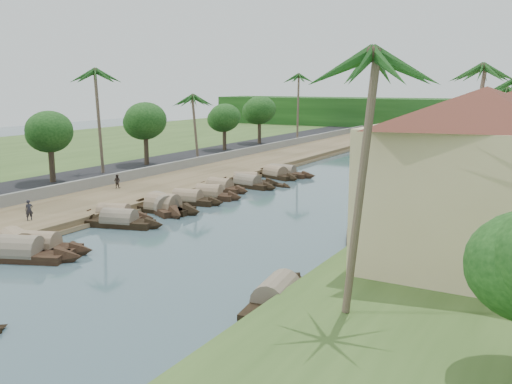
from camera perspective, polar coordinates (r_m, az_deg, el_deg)
The scene contains 41 objects.
ground at distance 43.12m, azimuth -4.58°, elevation -4.75°, with size 220.00×220.00×0.00m, color #3E565D.
left_bank at distance 68.02m, azimuth -6.36°, elevation 1.33°, with size 10.00×180.00×0.80m, color brown.
road at distance 73.23m, azimuth -11.77°, elevation 2.09°, with size 8.00×180.00×1.40m, color black.
retaining_wall at distance 70.39m, azimuth -9.15°, elevation 2.37°, with size 0.40×180.00×1.10m, color gray.
far_left_fill at distance 92.74m, azimuth -24.23°, elevation 3.15°, with size 45.00×220.00×1.35m, color #345020.
treeline at distance 136.58m, azimuth 19.72°, elevation 7.05°, with size 120.00×14.00×8.00m.
bridge at distance 109.33m, azimuth 17.08°, elevation 5.21°, with size 28.00×4.00×2.40m.
building_near at distance 33.06m, azimuth 21.51°, elevation 1.07°, with size 14.85×14.85×10.20m.
sampan_0 at distance 41.32m, azimuth -22.81°, elevation -5.67°, with size 9.46×5.28×2.45m.
sampan_1 at distance 43.10m, azimuth -22.76°, elevation -5.01°, with size 8.04×4.58×2.34m.
sampan_2 at distance 42.38m, azimuth -21.02°, elevation -5.15°, with size 8.41×4.53×2.21m.
sampan_3 at distance 48.02m, azimuth -13.51°, elevation -2.89°, with size 8.09×3.77×2.15m.
sampan_4 at distance 50.18m, azimuth -14.03°, elevation -2.32°, with size 7.57×4.00×2.13m.
sampan_5 at distance 52.66m, azimuth -9.28°, elevation -1.51°, with size 8.23×2.60×2.55m.
sampan_6 at distance 52.90m, azimuth -9.39°, elevation -1.46°, with size 8.35×5.74×2.49m.
sampan_7 at distance 55.83m, azimuth -6.86°, elevation -0.75°, with size 7.91×3.00×2.08m.
sampan_8 at distance 57.81m, azimuth -4.75°, elevation -0.31°, with size 7.36×3.66×2.22m.
sampan_9 at distance 64.29m, azimuth -0.83°, elevation 0.86°, with size 8.34×2.82×2.09m.
sampan_10 at distance 61.94m, azimuth -3.64°, elevation 0.45°, with size 7.55×1.96×2.09m.
sampan_11 at distance 65.40m, azimuth -1.02°, elevation 1.03°, with size 7.99×4.49×2.26m.
sampan_12 at distance 71.89m, azimuth 2.64°, elevation 1.91°, with size 9.28×2.12×2.19m.
sampan_13 at distance 70.72m, azimuth 1.96°, elevation 1.77°, with size 8.16×4.43×2.22m.
sampan_14 at distance 30.72m, azimuth 2.06°, elevation -10.45°, with size 2.94×9.12×2.18m.
sampan_15 at distance 42.79m, azimuth 10.08°, elevation -4.44°, with size 3.50×6.67×1.83m.
sampan_16 at distance 57.94m, azimuth 14.54°, elevation -0.61°, with size 2.00×7.71×1.91m.
canoe_1 at distance 48.72m, azimuth -13.35°, elevation -3.06°, with size 4.26×0.96×0.68m.
canoe_2 at distance 65.73m, azimuth 1.59°, elevation 0.80°, with size 6.00×2.51×0.87m.
palm_0 at distance 24.99m, azimuth 10.18°, elevation 12.84°, with size 3.20×3.20×13.15m.
palm_1 at distance 40.43m, azimuth 19.10°, elevation 7.25°, with size 3.20×3.20×9.97m.
palm_2 at distance 54.36m, azimuth 21.05°, elevation 11.34°, with size 3.20×3.20×13.35m.
palm_3 at distance 74.24m, azimuth 24.16°, elevation 9.91°, with size 3.20×3.20×12.17m.
palm_5 at distance 67.29m, azimuth -15.58°, elevation 11.38°, with size 3.20×3.20×13.09m.
palm_6 at distance 78.25m, azimuth -6.05°, elevation 9.37°, with size 3.20×3.20×9.96m.
palm_7 at distance 88.00m, azimuth 23.69°, elevation 9.30°, with size 3.20×3.20×11.15m.
palm_8 at distance 102.59m, azimuth 4.24°, elevation 11.43°, with size 3.20×3.20×13.11m.
tree_2 at distance 62.60m, azimuth -19.93°, elevation 5.59°, with size 4.74×4.74×7.17m.
tree_3 at distance 73.19m, azimuth -11.01°, elevation 6.90°, with size 5.22×5.22×7.61m.
tree_4 at distance 87.97m, azimuth -3.19°, elevation 7.35°, with size 4.77×4.77×6.86m.
tree_5 at distance 97.41m, azimuth 0.34°, elevation 8.12°, with size 5.32×5.32×7.80m.
person_near at distance 48.78m, azimuth -21.74°, elevation -1.70°, with size 0.60×0.39×1.65m, color #222228.
person_far at distance 60.98m, azimuth -13.72°, elevation 1.06°, with size 0.70×0.55×1.45m, color #2D251F.
Camera 1 is at (23.35, -34.35, 11.57)m, focal length 40.00 mm.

